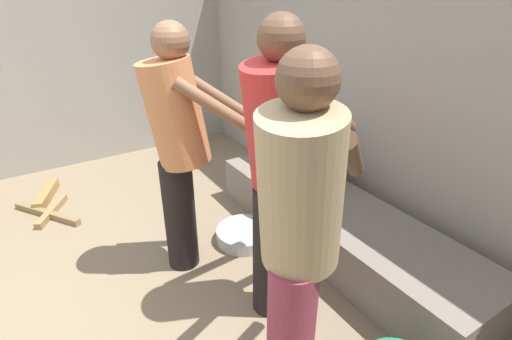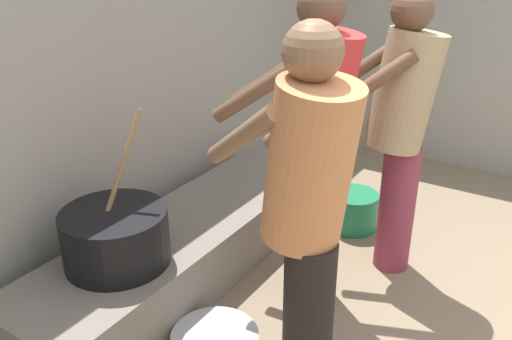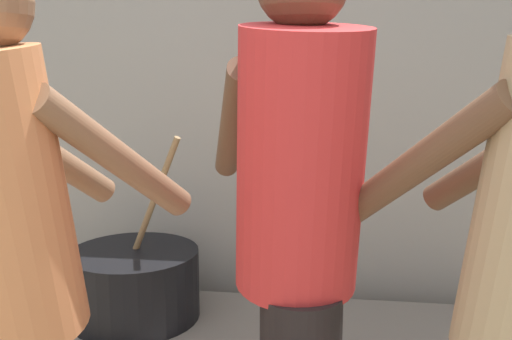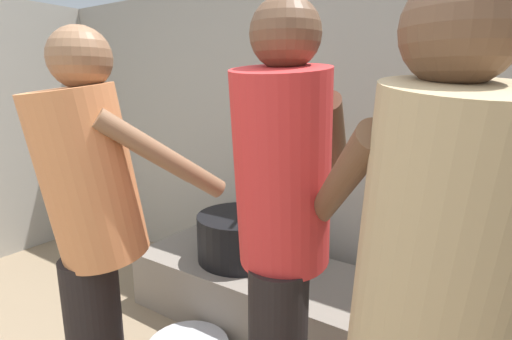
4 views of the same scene
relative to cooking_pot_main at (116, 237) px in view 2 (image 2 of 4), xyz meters
The scene contains 7 objects.
block_enclosure_rear 0.86m from the cooking_pot_main, 47.52° to the left, with size 5.33×0.20×1.99m, color #9E998E.
hearth_ledge 0.57m from the cooking_pot_main, ahead, with size 2.16×0.60×0.34m, color slate.
cooking_pot_main is the anchor object (origin of this frame).
cook_in_orange_shirt 1.04m from the cooking_pot_main, 86.30° to the right, with size 0.56×0.72×1.54m.
cook_in_tan_shirt 1.55m from the cooking_pot_main, 39.02° to the right, with size 0.64×0.71×1.55m.
cook_in_red_shirt 1.06m from the cooking_pot_main, 45.81° to the right, with size 0.49×0.72×1.60m.
bucket_green_plastic 1.63m from the cooking_pot_main, 22.24° to the right, with size 0.32×0.32×0.24m, color #1E7A4C.
Camera 2 is at (-1.93, 0.20, 1.77)m, focal length 37.29 mm.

